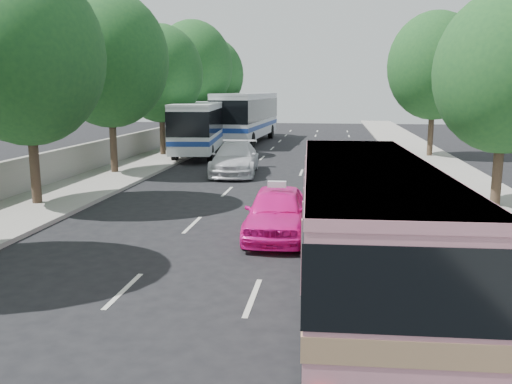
% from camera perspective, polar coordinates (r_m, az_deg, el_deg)
% --- Properties ---
extents(ground, '(120.00, 120.00, 0.00)m').
position_cam_1_polar(ground, '(13.86, -3.26, -7.77)').
color(ground, black).
rests_on(ground, ground).
extents(sidewalk_left, '(4.00, 90.00, 0.15)m').
position_cam_1_polar(sidewalk_left, '(34.97, -10.58, 3.44)').
color(sidewalk_left, '#9E998E').
rests_on(sidewalk_left, ground).
extents(sidewalk_right, '(4.00, 90.00, 0.12)m').
position_cam_1_polar(sidewalk_right, '(33.69, 18.05, 2.80)').
color(sidewalk_right, '#9E998E').
rests_on(sidewalk_right, ground).
extents(low_wall, '(0.30, 90.00, 1.50)m').
position_cam_1_polar(low_wall, '(35.50, -13.39, 4.78)').
color(low_wall, '#9E998E').
rests_on(low_wall, sidewalk_left).
extents(tree_left_b, '(5.70, 5.70, 8.88)m').
position_cam_1_polar(tree_left_b, '(21.86, -22.98, 13.64)').
color(tree_left_b, '#38281E').
rests_on(tree_left_b, ground).
extents(tree_left_c, '(6.00, 6.00, 9.35)m').
position_cam_1_polar(tree_left_c, '(29.13, -15.11, 13.77)').
color(tree_left_c, '#38281E').
rests_on(tree_left_c, ground).
extents(tree_left_d, '(5.52, 5.52, 8.60)m').
position_cam_1_polar(tree_left_d, '(36.58, -9.94, 12.51)').
color(tree_left_d, '#38281E').
rests_on(tree_left_d, ground).
extents(tree_left_e, '(6.30, 6.30, 9.82)m').
position_cam_1_polar(tree_left_e, '(44.27, -6.59, 13.29)').
color(tree_left_e, '#38281E').
rests_on(tree_left_e, ground).
extents(tree_left_f, '(5.88, 5.88, 9.16)m').
position_cam_1_polar(tree_left_f, '(52.07, -4.55, 12.45)').
color(tree_left_f, '#38281E').
rests_on(tree_left_f, ground).
extents(tree_right_near, '(5.10, 5.10, 7.95)m').
position_cam_1_polar(tree_right_near, '(21.74, 25.08, 11.88)').
color(tree_right_near, '#38281E').
rests_on(tree_right_near, ground).
extents(tree_right_far, '(6.00, 6.00, 9.35)m').
position_cam_1_polar(tree_right_far, '(37.43, 18.44, 12.84)').
color(tree_right_far, '#38281E').
rests_on(tree_right_far, ground).
extents(pink_bus, '(2.81, 9.51, 3.00)m').
position_cam_1_polar(pink_bus, '(10.83, 11.45, -2.96)').
color(pink_bus, '#CB8394').
rests_on(pink_bus, ground).
extents(pink_taxi, '(1.87, 4.49, 1.52)m').
position_cam_1_polar(pink_taxi, '(16.37, 2.20, -2.11)').
color(pink_taxi, '#FB159F').
rests_on(pink_taxi, ground).
extents(white_pickup, '(2.72, 5.81, 1.64)m').
position_cam_1_polar(white_pickup, '(28.60, -2.22, 3.53)').
color(white_pickup, silver).
rests_on(white_pickup, ground).
extents(tour_coach_front, '(3.74, 12.01, 3.54)m').
position_cam_1_polar(tour_coach_front, '(37.52, -5.77, 7.20)').
color(tour_coach_front, silver).
rests_on(tour_coach_front, ground).
extents(tour_coach_rear, '(3.62, 13.84, 4.10)m').
position_cam_1_polar(tour_coach_rear, '(45.78, -0.93, 8.31)').
color(tour_coach_rear, silver).
rests_on(tour_coach_rear, ground).
extents(taxi_roof_sign, '(0.55, 0.19, 0.18)m').
position_cam_1_polar(taxi_roof_sign, '(16.20, 2.22, 0.83)').
color(taxi_roof_sign, silver).
rests_on(taxi_roof_sign, pink_taxi).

